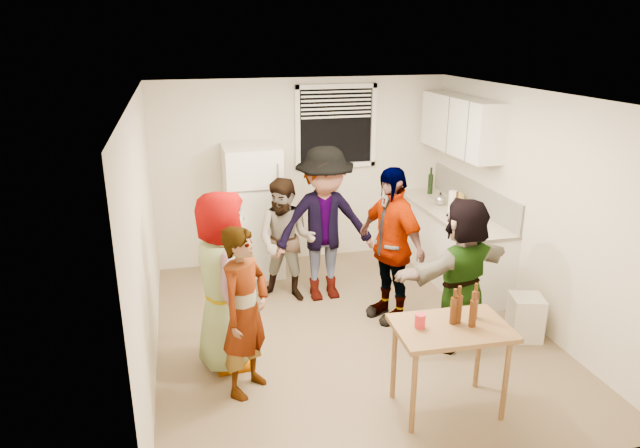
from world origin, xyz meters
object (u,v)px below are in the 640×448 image
object	(u,v)px
refrigerator	(253,211)
guest_grey	(228,362)
red_cup	(420,327)
beer_bottle_table	(457,322)
beer_bottle_counter	(455,218)
kettle	(440,205)
guest_black	(387,316)
guest_stripe	(249,388)
guest_back_left	(287,298)
trash_bin	(526,316)
guest_back_right	(324,296)
guest_orange	(456,343)
blue_cup	(467,225)
serving_table	(445,408)
wine_bottle	(430,194)

from	to	relation	value
refrigerator	guest_grey	size ratio (longest dim) A/B	0.98
red_cup	guest_grey	bearing A→B (deg)	142.80
beer_bottle_table	beer_bottle_counter	bearing A→B (deg)	63.59
kettle	red_cup	bearing A→B (deg)	-104.97
guest_black	kettle	bearing A→B (deg)	116.97
guest_stripe	guest_back_left	distance (m)	1.86
guest_grey	guest_black	xyz separation A→B (m)	(1.84, 0.52, 0.00)
beer_bottle_table	trash_bin	bearing A→B (deg)	33.86
guest_back_right	guest_orange	distance (m)	1.75
beer_bottle_counter	guest_black	size ratio (longest dim) A/B	0.14
beer_bottle_counter	red_cup	bearing A→B (deg)	-122.80
blue_cup	guest_orange	world-z (taller)	blue_cup
guest_back_left	guest_black	distance (m)	1.25
kettle	serving_table	xyz separation A→B (m)	(-1.24, -2.83, -0.90)
beer_bottle_counter	guest_black	bearing A→B (deg)	-150.56
refrigerator	wine_bottle	bearing A→B (deg)	1.19
guest_grey	guest_back_left	xyz separation A→B (m)	(0.83, 1.25, 0.00)
wine_bottle	guest_stripe	bearing A→B (deg)	-137.62
beer_bottle_counter	guest_orange	xyz separation A→B (m)	(-0.60, -1.34, -0.90)
wine_bottle	trash_bin	distance (m)	2.56
refrigerator	beer_bottle_counter	size ratio (longest dim) A/B	6.90
trash_bin	guest_orange	bearing A→B (deg)	175.47
wine_bottle	beer_bottle_table	world-z (taller)	wine_bottle
serving_table	guest_back_right	distance (m)	2.40
blue_cup	beer_bottle_table	bearing A→B (deg)	-119.68
guest_stripe	guest_black	distance (m)	1.97
wine_bottle	serving_table	xyz separation A→B (m)	(-1.34, -3.37, -0.90)
guest_back_left	beer_bottle_counter	bearing A→B (deg)	22.52
trash_bin	guest_grey	bearing A→B (deg)	174.94
beer_bottle_counter	serving_table	size ratio (longest dim) A/B	0.26
guest_orange	guest_back_right	bearing A→B (deg)	-71.44
trash_bin	red_cup	bearing A→B (deg)	-152.01
kettle	guest_black	world-z (taller)	kettle
refrigerator	beer_bottle_table	bearing A→B (deg)	-69.30
blue_cup	kettle	bearing A→B (deg)	86.19
red_cup	guest_stripe	world-z (taller)	red_cup
kettle	guest_back_left	distance (m)	2.36
refrigerator	guest_orange	size ratio (longest dim) A/B	1.08
refrigerator	guest_back_left	size ratio (longest dim) A/B	1.14
red_cup	kettle	bearing A→B (deg)	61.77
guest_back_left	wine_bottle	bearing A→B (deg)	48.84
guest_stripe	guest_black	bearing A→B (deg)	-18.09
guest_stripe	guest_black	xyz separation A→B (m)	(1.70, 0.99, 0.00)
guest_back_right	guest_grey	bearing A→B (deg)	-139.24
wine_bottle	guest_orange	bearing A→B (deg)	-107.19
beer_bottle_table	guest_black	distance (m)	1.82
guest_back_right	refrigerator	bearing A→B (deg)	124.13
beer_bottle_table	guest_back_left	distance (m)	2.68
red_cup	guest_back_left	xyz separation A→B (m)	(-0.65, 2.37, -0.79)
guest_back_right	guest_orange	bearing A→B (deg)	-55.35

